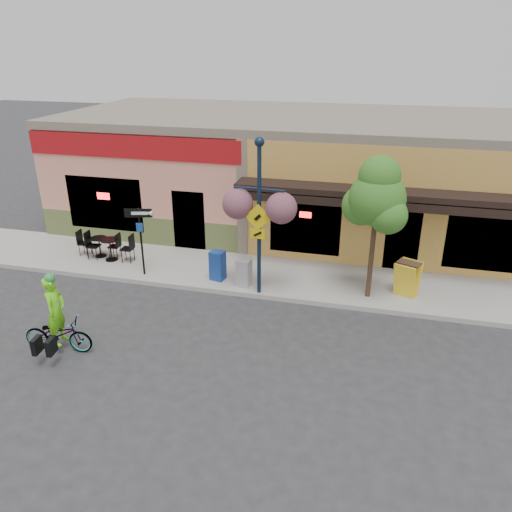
{
  "coord_description": "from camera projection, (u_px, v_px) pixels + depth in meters",
  "views": [
    {
      "loc": [
        3.48,
        -12.38,
        7.17
      ],
      "look_at": [
        0.22,
        0.5,
        1.4
      ],
      "focal_mm": 35.0,
      "sensor_mm": 36.0,
      "label": 1
    }
  ],
  "objects": [
    {
      "name": "building",
      "position": [
        293.0,
        171.0,
        20.42
      ],
      "size": [
        18.2,
        8.2,
        4.5
      ],
      "primitive_type": null,
      "color": "tan",
      "rests_on": "ground"
    },
    {
      "name": "one_way_sign",
      "position": [
        141.0,
        242.0,
        15.83
      ],
      "size": [
        0.88,
        0.39,
        2.25
      ],
      "primitive_type": null,
      "rotation": [
        0.0,
        0.0,
        0.25
      ],
      "color": "black",
      "rests_on": "sidewalk"
    },
    {
      "name": "cafe_set_right",
      "position": [
        110.0,
        247.0,
        17.12
      ],
      "size": [
        1.71,
        0.91,
        1.0
      ],
      "primitive_type": null,
      "rotation": [
        0.0,
        0.0,
        0.05
      ],
      "color": "black",
      "rests_on": "sidewalk"
    },
    {
      "name": "sandwich_board",
      "position": [
        404.0,
        281.0,
        14.57
      ],
      "size": [
        0.79,
        0.7,
        1.08
      ],
      "primitive_type": null,
      "rotation": [
        0.0,
        0.0,
        -0.42
      ],
      "color": "yellow",
      "rests_on": "sidewalk"
    },
    {
      "name": "cyclist_rider",
      "position": [
        57.0,
        319.0,
        12.19
      ],
      "size": [
        0.5,
        0.69,
        1.78
      ],
      "primitive_type": "imported",
      "rotation": [
        0.0,
        0.0,
        1.68
      ],
      "color": "#6FEB18",
      "rests_on": "ground"
    },
    {
      "name": "ground",
      "position": [
        245.0,
        305.0,
        14.65
      ],
      "size": [
        90.0,
        90.0,
        0.0
      ],
      "primitive_type": "plane",
      "color": "#2D2D30",
      "rests_on": "ground"
    },
    {
      "name": "newspaper_box_grey",
      "position": [
        244.0,
        273.0,
        15.33
      ],
      "size": [
        0.46,
        0.43,
        0.88
      ],
      "primitive_type": null,
      "rotation": [
        0.0,
        0.0,
        -0.15
      ],
      "color": "#9F9F9F",
      "rests_on": "sidewalk"
    },
    {
      "name": "lamp_post",
      "position": [
        259.0,
        219.0,
        14.18
      ],
      "size": [
        1.53,
        0.7,
        4.67
      ],
      "primitive_type": null,
      "rotation": [
        0.0,
        0.0,
        -0.07
      ],
      "color": "#12233A",
      "rests_on": "sidewalk"
    },
    {
      "name": "newspaper_box_blue",
      "position": [
        218.0,
        265.0,
        15.75
      ],
      "size": [
        0.49,
        0.46,
        0.95
      ],
      "primitive_type": null,
      "rotation": [
        0.0,
        0.0,
        -0.19
      ],
      "color": "navy",
      "rests_on": "sidewalk"
    },
    {
      "name": "cafe_set_left",
      "position": [
        99.0,
        244.0,
        17.43
      ],
      "size": [
        1.55,
        0.8,
        0.92
      ],
      "primitive_type": null,
      "rotation": [
        0.0,
        0.0,
        0.02
      ],
      "color": "black",
      "rests_on": "sidewalk"
    },
    {
      "name": "bicycle",
      "position": [
        58.0,
        334.0,
        12.37
      ],
      "size": [
        1.8,
        0.8,
        0.92
      ],
      "primitive_type": "imported",
      "rotation": [
        0.0,
        0.0,
        1.68
      ],
      "color": "maroon",
      "rests_on": "ground"
    },
    {
      "name": "curb",
      "position": [
        249.0,
        295.0,
        15.11
      ],
      "size": [
        24.0,
        0.12,
        0.15
      ],
      "primitive_type": "cube",
      "color": "#A8A59E",
      "rests_on": "ground"
    },
    {
      "name": "street_tree",
      "position": [
        374.0,
        229.0,
        14.04
      ],
      "size": [
        2.14,
        2.14,
        4.27
      ],
      "primitive_type": null,
      "rotation": [
        0.0,
        0.0,
        -0.36
      ],
      "color": "#3D7A26",
      "rests_on": "sidewalk"
    },
    {
      "name": "sidewalk",
      "position": [
        261.0,
        275.0,
        16.4
      ],
      "size": [
        24.0,
        3.0,
        0.15
      ],
      "primitive_type": "cube",
      "color": "#9E9B93",
      "rests_on": "ground"
    }
  ]
}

